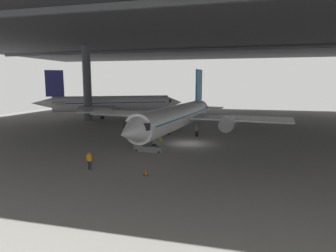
% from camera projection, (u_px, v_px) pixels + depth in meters
% --- Properties ---
extents(ground_plane, '(110.00, 110.00, 0.00)m').
position_uv_depth(ground_plane, '(190.00, 144.00, 40.34)').
color(ground_plane, gray).
extents(hangar_structure, '(121.00, 99.00, 17.49)m').
position_uv_depth(hangar_structure, '(204.00, 34.00, 51.02)').
color(hangar_structure, '#4C4F54').
rests_on(hangar_structure, ground_plane).
extents(airplane_main, '(33.06, 34.05, 10.76)m').
position_uv_depth(airplane_main, '(178.00, 116.00, 43.98)').
color(airplane_main, white).
rests_on(airplane_main, ground_plane).
extents(boarding_stairs, '(4.19, 1.91, 4.51)m').
position_uv_depth(boarding_stairs, '(149.00, 145.00, 35.82)').
color(boarding_stairs, slate).
rests_on(boarding_stairs, ground_plane).
extents(crew_worker_near_nose, '(0.54, 0.29, 1.76)m').
position_uv_depth(crew_worker_near_nose, '(89.00, 160.00, 28.10)').
color(crew_worker_near_nose, '#232838').
rests_on(crew_worker_near_nose, ground_plane).
extents(crew_worker_by_stairs, '(0.49, 0.37, 1.66)m').
position_uv_depth(crew_worker_by_stairs, '(160.00, 141.00, 37.08)').
color(crew_worker_by_stairs, '#232838').
rests_on(crew_worker_by_stairs, ground_plane).
extents(airplane_distant, '(32.43, 32.78, 11.13)m').
position_uv_depth(airplane_distant, '(110.00, 104.00, 69.34)').
color(airplane_distant, white).
rests_on(airplane_distant, ground_plane).
extents(traffic_cone_orange, '(0.36, 0.36, 0.60)m').
position_uv_depth(traffic_cone_orange, '(146.00, 172.00, 26.49)').
color(traffic_cone_orange, black).
rests_on(traffic_cone_orange, ground_plane).
extents(baggage_tug, '(1.50, 2.32, 0.90)m').
position_uv_depth(baggage_tug, '(166.00, 124.00, 55.94)').
color(baggage_tug, yellow).
rests_on(baggage_tug, ground_plane).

